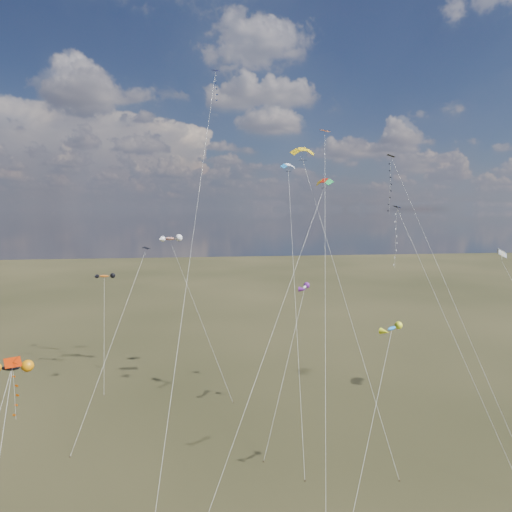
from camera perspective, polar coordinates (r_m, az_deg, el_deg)
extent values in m
cube|color=black|center=(56.29, 16.51, 11.92)|extent=(1.03, 1.07, 0.34)
cylinder|color=silver|center=(49.18, 23.47, -5.23)|extent=(5.06, 19.88, 30.45)
cube|color=#08084F|center=(65.47, -5.09, 22.11)|extent=(1.17, 1.16, 0.26)
cylinder|color=silver|center=(45.74, -7.94, 2.09)|extent=(6.67, 34.26, 42.61)
cube|color=black|center=(59.00, -13.55, 0.97)|extent=(1.00, 1.02, 0.27)
cylinder|color=silver|center=(54.34, -17.46, -9.96)|extent=(6.48, 13.92, 19.41)
cube|color=#332316|center=(52.23, -22.24, -22.20)|extent=(0.10, 0.10, 0.12)
cube|color=#AC2302|center=(39.70, -28.12, -11.66)|extent=(1.50, 1.45, 0.50)
cube|color=#111853|center=(50.60, 17.17, 5.90)|extent=(0.70, 0.72, 0.22)
cylinder|color=silver|center=(47.87, 23.47, -9.15)|extent=(6.21, 13.05, 24.54)
cube|color=#CF550B|center=(52.55, 8.60, 15.22)|extent=(1.25, 1.23, 0.32)
cylinder|color=silver|center=(40.14, 8.65, -5.45)|extent=(6.53, 24.12, 32.88)
cylinder|color=silver|center=(48.45, 11.00, -4.46)|extent=(5.01, 17.38, 31.35)
cube|color=#332316|center=(47.28, 17.51, -25.21)|extent=(0.10, 0.10, 0.12)
cylinder|color=silver|center=(50.53, 4.91, -4.69)|extent=(2.89, 21.73, 30.07)
cube|color=#332316|center=(45.72, 6.14, -26.13)|extent=(0.10, 0.10, 0.12)
cylinder|color=silver|center=(43.52, 2.41, -8.12)|extent=(14.40, 17.96, 27.52)
ellipsoid|color=black|center=(46.75, -28.32, -12.21)|extent=(3.13, 1.23, 1.19)
ellipsoid|color=orange|center=(70.46, -18.44, -2.40)|extent=(2.93, 1.36, 0.85)
cylinder|color=silver|center=(67.37, -18.46, -9.07)|extent=(1.20, 9.15, 14.52)
cube|color=#332316|center=(65.25, -18.47, -16.22)|extent=(0.10, 0.10, 0.12)
ellipsoid|color=silver|center=(52.68, 6.10, -3.89)|extent=(1.69, 2.30, 0.77)
cylinder|color=silver|center=(49.60, 3.76, -13.67)|extent=(6.21, 9.23, 15.38)
cube|color=#332316|center=(48.19, 0.95, -24.29)|extent=(0.10, 0.10, 0.12)
ellipsoid|color=red|center=(66.82, -10.72, 2.15)|extent=(3.33, 2.30, 1.18)
cylinder|color=silver|center=(62.46, -7.09, -7.36)|extent=(8.05, 11.62, 20.07)
cube|color=#332316|center=(60.29, -2.88, -17.81)|extent=(0.10, 0.10, 0.12)
ellipsoid|color=blue|center=(39.61, 16.61, -8.66)|extent=(2.34, 1.92, 0.72)
cylinder|color=silver|center=(36.87, 13.78, -21.79)|extent=(7.44, 9.18, 14.51)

